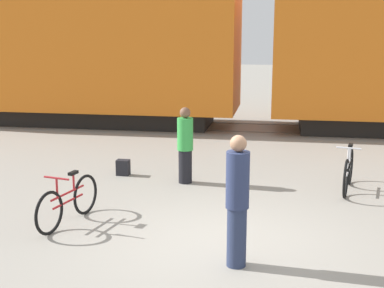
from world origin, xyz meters
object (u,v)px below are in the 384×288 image
at_px(freight_train, 256,37).
at_px(backpack, 123,167).
at_px(bicycle_silver, 348,171).
at_px(person_in_navy, 237,201).
at_px(person_in_green, 185,145).
at_px(bicycle_maroon, 68,202).

distance_m(freight_train, backpack, 7.16).
height_order(bicycle_silver, person_in_navy, person_in_navy).
relative_size(freight_train, person_in_green, 14.68).
xyz_separation_m(bicycle_maroon, person_in_navy, (2.85, -1.14, 0.55)).
distance_m(bicycle_maroon, bicycle_silver, 5.41).
bearing_deg(person_in_navy, backpack, 84.44).
bearing_deg(freight_train, person_in_navy, -88.29).
distance_m(bicycle_maroon, person_in_navy, 3.12).
height_order(freight_train, bicycle_silver, freight_train).
height_order(bicycle_silver, backpack, bicycle_silver).
distance_m(freight_train, person_in_navy, 10.47).
xyz_separation_m(person_in_green, backpack, (-1.45, 0.35, -0.63)).
height_order(bicycle_maroon, person_in_green, person_in_green).
distance_m(freight_train, person_in_green, 6.89).
bearing_deg(person_in_green, backpack, 172.88).
xyz_separation_m(bicycle_silver, person_in_green, (-3.27, 0.03, 0.40)).
bearing_deg(bicycle_maroon, freight_train, 74.43).
xyz_separation_m(person_in_green, person_in_navy, (1.39, -3.80, 0.13)).
relative_size(bicycle_silver, person_in_navy, 0.94).
bearing_deg(person_in_navy, bicycle_maroon, 118.40).
bearing_deg(person_in_navy, freight_train, 51.85).
height_order(freight_train, person_in_green, freight_train).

